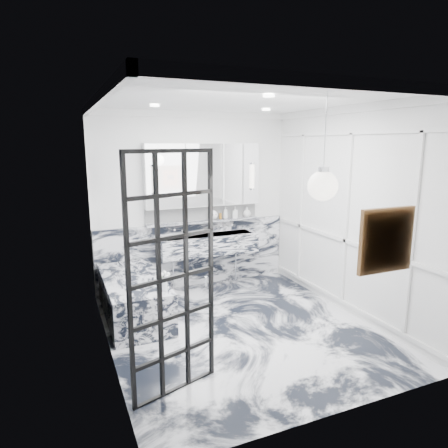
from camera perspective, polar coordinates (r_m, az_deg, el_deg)
name	(u,v)px	position (r m, az deg, el deg)	size (l,w,h in m)	color
floor	(241,329)	(5.25, 2.40, -14.69)	(3.60, 3.60, 0.00)	silver
ceiling	(243,100)	(4.74, 2.70, 17.32)	(3.60, 3.60, 0.00)	white
wall_back	(194,201)	(6.45, -4.38, 3.28)	(3.60, 3.60, 0.00)	white
wall_front	(339,260)	(3.32, 16.12, -5.03)	(3.60, 3.60, 0.00)	white
wall_left	(104,232)	(4.37, -16.74, -1.12)	(3.60, 3.60, 0.00)	white
wall_right	(348,212)	(5.67, 17.29, 1.66)	(3.60, 3.60, 0.00)	white
marble_clad_back	(195,254)	(6.61, -4.19, -4.28)	(3.18, 0.05, 1.05)	silver
marble_clad_left	(106,238)	(4.39, -16.50, -1.87)	(0.02, 3.56, 2.68)	silver
panel_molding	(346,219)	(5.68, 17.08, 0.65)	(0.03, 3.40, 2.30)	white
soap_bottle_a	(225,213)	(6.59, 0.19, 1.62)	(0.08, 0.08, 0.20)	#8C5919
soap_bottle_b	(235,212)	(6.66, 1.59, 1.68)	(0.08, 0.09, 0.19)	#4C4C51
soap_bottle_c	(247,212)	(6.75, 3.28, 1.72)	(0.13, 0.13, 0.17)	silver
face_pot	(213,215)	(6.51, -1.61, 1.28)	(0.16, 0.16, 0.16)	white
amber_bottle	(220,216)	(6.56, -0.52, 1.15)	(0.04, 0.04, 0.10)	#8C5919
flower_vase	(164,286)	(4.97, -8.52, -8.76)	(0.07, 0.07, 0.12)	silver
crittall_door	(173,278)	(3.66, -7.29, -7.60)	(0.88, 0.04, 2.25)	black
artwork	(386,240)	(3.66, 22.18, -2.16)	(0.46, 0.04, 0.46)	#C34014
pendant_light	(323,186)	(3.65, 13.93, 5.30)	(0.27, 0.27, 0.27)	white
trough_sink	(208,244)	(6.41, -2.31, -2.87)	(1.60, 0.45, 0.30)	silver
ledge	(204,221)	(6.48, -2.85, 0.38)	(1.90, 0.14, 0.04)	silver
subway_tile	(203,213)	(6.51, -3.05, 1.64)	(1.90, 0.03, 0.23)	white
mirror_cabinet	(204,175)	(6.38, -2.93, 7.01)	(1.90, 0.16, 1.00)	white
sconce_left	(154,180)	(6.06, -9.95, 6.23)	(0.07, 0.07, 0.40)	white
sconce_right	(252,176)	(6.63, 4.07, 6.81)	(0.07, 0.07, 0.40)	white
bathtub	(134,297)	(5.60, -12.76, -10.18)	(0.75, 1.65, 0.55)	silver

